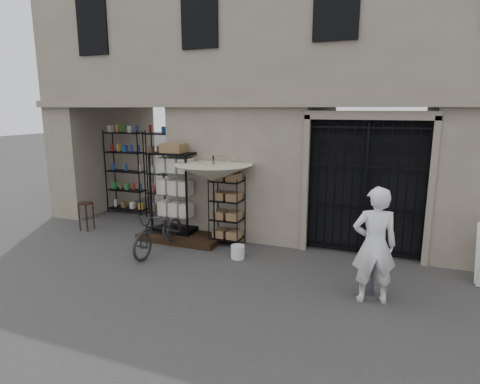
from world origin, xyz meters
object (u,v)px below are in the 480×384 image
at_px(white_bucket, 238,252).
at_px(shopkeeper, 370,301).
at_px(bicycle, 160,252).
at_px(wire_rack, 227,212).
at_px(steel_bollard, 370,272).
at_px(market_umbrella, 213,168).
at_px(wooden_stool, 86,215).
at_px(display_cabinet, 175,197).

height_order(white_bucket, shopkeeper, white_bucket).
relative_size(bicycle, shopkeeper, 0.94).
bearing_deg(bicycle, shopkeeper, -6.94).
relative_size(wire_rack, steel_bollard, 2.01).
xyz_separation_m(wire_rack, shopkeeper, (3.35, -1.74, -0.79)).
distance_m(market_umbrella, steel_bollard, 4.04).
xyz_separation_m(wooden_stool, steel_bollard, (7.18, -1.16, 0.01)).
distance_m(display_cabinet, steel_bollard, 4.97).
height_order(display_cabinet, wire_rack, display_cabinet).
distance_m(wooden_stool, steel_bollard, 7.27).
distance_m(market_umbrella, white_bucket, 1.95).
distance_m(wire_rack, steel_bollard, 3.65).
height_order(display_cabinet, shopkeeper, display_cabinet).
bearing_deg(market_umbrella, steel_bollard, -20.24).
bearing_deg(wire_rack, market_umbrella, -133.11).
distance_m(bicycle, steel_bollard, 4.53).
height_order(wooden_stool, steel_bollard, steel_bollard).
distance_m(white_bucket, steel_bollard, 2.84).
bearing_deg(shopkeeper, wooden_stool, -26.72).
height_order(bicycle, steel_bollard, bicycle).
bearing_deg(white_bucket, shopkeeper, -19.40).
xyz_separation_m(wooden_stool, shopkeeper, (7.23, -1.40, -0.39)).
distance_m(display_cabinet, bicycle, 1.48).
height_order(display_cabinet, white_bucket, display_cabinet).
relative_size(white_bucket, steel_bollard, 0.37).
relative_size(wire_rack, white_bucket, 5.47).
height_order(display_cabinet, bicycle, display_cabinet).
bearing_deg(shopkeeper, steel_bollard, -94.66).
relative_size(display_cabinet, bicycle, 1.16).
xyz_separation_m(bicycle, shopkeeper, (4.53, -0.70, 0.00)).
bearing_deg(display_cabinet, steel_bollard, -34.41).
distance_m(wooden_stool, shopkeeper, 7.37).
bearing_deg(display_cabinet, wire_rack, -16.85).
distance_m(display_cabinet, market_umbrella, 1.40).
bearing_deg(steel_bollard, shopkeeper, -78.95).
xyz_separation_m(display_cabinet, wooden_stool, (-2.49, -0.34, -0.64)).
distance_m(wire_rack, bicycle, 1.76).
bearing_deg(market_umbrella, display_cabinet, 170.36).
distance_m(display_cabinet, white_bucket, 2.28).
relative_size(white_bucket, shopkeeper, 0.15).
bearing_deg(display_cabinet, shopkeeper, -36.85).
distance_m(bicycle, shopkeeper, 4.58).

